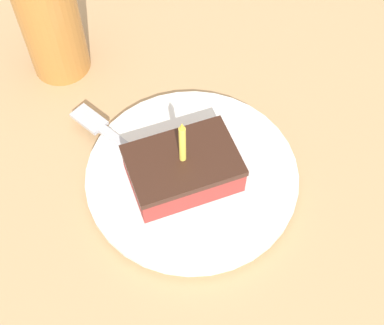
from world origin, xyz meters
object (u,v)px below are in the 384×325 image
Objects in this scene: fork at (124,146)px; plate at (192,176)px; cake_slice at (185,168)px; bottle at (49,16)px.

plate is at bearing 45.89° from fork.
plate is at bearing 112.22° from cake_slice.
cake_slice reaches higher than plate.
cake_slice is at bearing 21.08° from bottle.
bottle is at bearing -158.92° from cake_slice.
plate is 0.27m from bottle.
bottle reaches higher than cake_slice.
bottle reaches higher than fork.
fork is 0.19m from bottle.
plate is 1.38× the size of fork.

